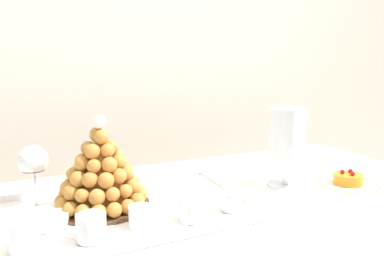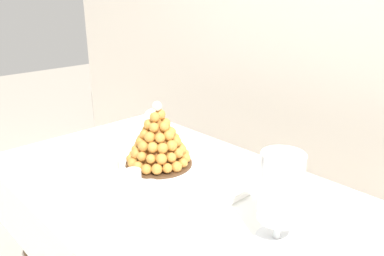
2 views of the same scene
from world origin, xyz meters
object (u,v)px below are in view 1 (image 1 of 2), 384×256
object	(u,v)px
serving_tray	(127,210)
wine_glass	(33,162)
dessert_cup_left	(24,237)
creme_brulee_ramekin	(46,218)
croquembouche	(101,173)
dessert_cup_mid_right	(190,211)
macaron_goblet	(287,140)
fruit_tart_plate	(348,182)
dessert_cup_centre	(141,217)
dessert_cup_mid_left	(91,228)
dessert_cup_right	(231,202)

from	to	relation	value
serving_tray	wine_glass	xyz separation A→B (m)	(-0.21, 0.14, 0.12)
dessert_cup_left	creme_brulee_ramekin	distance (m)	0.12
croquembouche	dessert_cup_mid_right	xyz separation A→B (m)	(0.17, -0.17, -0.07)
serving_tray	dessert_cup_mid_right	size ratio (longest dim) A/B	10.88
croquembouche	macaron_goblet	world-z (taller)	croquembouche
creme_brulee_ramekin	macaron_goblet	size ratio (longest dim) A/B	0.42
fruit_tart_plate	wine_glass	bearing A→B (deg)	165.43
dessert_cup_centre	creme_brulee_ramekin	bearing A→B (deg)	151.60
serving_tray	dessert_cup_left	distance (m)	0.27
dessert_cup_mid_left	macaron_goblet	bearing A→B (deg)	11.14
serving_tray	creme_brulee_ramekin	distance (m)	0.19
fruit_tart_plate	macaron_goblet	bearing A→B (deg)	155.04
dessert_cup_centre	dessert_cup_right	distance (m)	0.24
serving_tray	dessert_cup_mid_right	world-z (taller)	dessert_cup_mid_right
dessert_cup_mid_left	dessert_cup_right	xyz separation A→B (m)	(0.35, 0.01, -0.00)
dessert_cup_right	fruit_tart_plate	distance (m)	0.45
creme_brulee_ramekin	macaron_goblet	world-z (taller)	macaron_goblet
dessert_cup_left	dessert_cup_mid_right	world-z (taller)	dessert_cup_left
serving_tray	dessert_cup_centre	world-z (taller)	dessert_cup_centre
serving_tray	dessert_cup_mid_left	size ratio (longest dim) A/B	9.95
dessert_cup_left	dessert_cup_mid_right	xyz separation A→B (m)	(0.36, -0.02, -0.00)
dessert_cup_mid_left	fruit_tart_plate	distance (m)	0.80
dessert_cup_left	creme_brulee_ramekin	xyz separation A→B (m)	(0.05, 0.11, -0.01)
serving_tray	dessert_cup_centre	bearing A→B (deg)	-88.14
dessert_cup_mid_right	macaron_goblet	bearing A→B (deg)	17.52
dessert_cup_left	macaron_goblet	world-z (taller)	macaron_goblet
dessert_cup_centre	macaron_goblet	size ratio (longest dim) A/B	0.23
creme_brulee_ramekin	wine_glass	xyz separation A→B (m)	(-0.02, 0.15, 0.10)
dessert_cup_mid_right	macaron_goblet	xyz separation A→B (m)	(0.39, 0.12, 0.12)
fruit_tart_plate	wine_glass	distance (m)	0.93
dessert_cup_right	creme_brulee_ramekin	xyz separation A→B (m)	(-0.43, 0.11, -0.01)
dessert_cup_right	fruit_tart_plate	world-z (taller)	dessert_cup_right
dessert_cup_centre	creme_brulee_ramekin	distance (m)	0.22
creme_brulee_ramekin	macaron_goblet	bearing A→B (deg)	-0.21
wine_glass	serving_tray	bearing A→B (deg)	-34.34
croquembouche	creme_brulee_ramekin	size ratio (longest dim) A/B	2.37
creme_brulee_ramekin	dessert_cup_mid_left	bearing A→B (deg)	-56.02
dessert_cup_right	dessert_cup_mid_right	bearing A→B (deg)	-174.99
serving_tray	macaron_goblet	world-z (taller)	macaron_goblet
dessert_cup_centre	serving_tray	bearing A→B (deg)	91.86
fruit_tart_plate	wine_glass	world-z (taller)	wine_glass
creme_brulee_ramekin	fruit_tart_plate	distance (m)	0.88
dessert_cup_mid_right	croquembouche	bearing A→B (deg)	135.05
creme_brulee_ramekin	wine_glass	world-z (taller)	wine_glass
dessert_cup_right	croquembouche	bearing A→B (deg)	151.18
dessert_cup_left	macaron_goblet	xyz separation A→B (m)	(0.74, 0.11, 0.11)
dessert_cup_mid_right	creme_brulee_ramekin	world-z (taller)	dessert_cup_mid_right
dessert_cup_mid_right	fruit_tart_plate	distance (m)	0.57
macaron_goblet	serving_tray	bearing A→B (deg)	179.40
fruit_tart_plate	wine_glass	size ratio (longest dim) A/B	1.12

